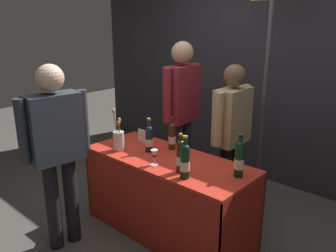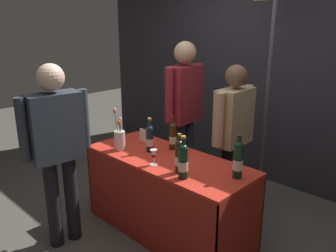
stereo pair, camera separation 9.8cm
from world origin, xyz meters
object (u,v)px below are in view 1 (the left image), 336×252
at_px(display_bottle_0, 185,160).
at_px(featured_wine_bottle, 239,158).
at_px(tasting_table, 168,182).
at_px(booth_signpost, 266,72).
at_px(wine_glass_near_vendor, 154,154).
at_px(taster_foreground_right, 56,142).
at_px(vendor_presenter, 232,128).
at_px(flower_vase, 119,139).

bearing_deg(display_bottle_0, featured_wine_bottle, 45.68).
bearing_deg(featured_wine_bottle, tasting_table, -172.38).
distance_m(tasting_table, booth_signpost, 1.51).
bearing_deg(wine_glass_near_vendor, featured_wine_bottle, 23.31).
bearing_deg(tasting_table, booth_signpost, 75.49).
xyz_separation_m(featured_wine_bottle, taster_foreground_right, (-1.23, -0.85, 0.06)).
bearing_deg(taster_foreground_right, featured_wine_bottle, -48.38).
xyz_separation_m(featured_wine_bottle, vendor_presenter, (-0.44, 0.59, 0.01)).
height_order(display_bottle_0, booth_signpost, booth_signpost).
xyz_separation_m(featured_wine_bottle, display_bottle_0, (-0.30, -0.30, -0.01)).
height_order(wine_glass_near_vendor, flower_vase, flower_vase).
bearing_deg(tasting_table, flower_vase, -160.97).
bearing_deg(flower_vase, taster_foreground_right, -98.21).
xyz_separation_m(flower_vase, booth_signpost, (0.78, 1.33, 0.57)).
bearing_deg(booth_signpost, taster_foreground_right, -114.23).
xyz_separation_m(display_bottle_0, taster_foreground_right, (-0.93, -0.54, 0.07)).
bearing_deg(taster_foreground_right, flower_vase, -1.08).
height_order(tasting_table, booth_signpost, booth_signpost).
xyz_separation_m(tasting_table, display_bottle_0, (0.37, -0.22, 0.39)).
bearing_deg(tasting_table, display_bottle_0, -30.14).
xyz_separation_m(featured_wine_bottle, wine_glass_near_vendor, (-0.65, -0.28, -0.06)).
relative_size(tasting_table, wine_glass_near_vendor, 11.63).
relative_size(tasting_table, booth_signpost, 0.68).
distance_m(tasting_table, wine_glass_near_vendor, 0.38).
bearing_deg(booth_signpost, vendor_presenter, -98.33).
distance_m(display_bottle_0, vendor_presenter, 0.90).
bearing_deg(booth_signpost, tasting_table, -104.51).
bearing_deg(wine_glass_near_vendor, display_bottle_0, -3.87).
bearing_deg(wine_glass_near_vendor, taster_foreground_right, -135.74).
bearing_deg(featured_wine_bottle, taster_foreground_right, -145.51).
bearing_deg(featured_wine_bottle, booth_signpost, 108.85).
bearing_deg(vendor_presenter, wine_glass_near_vendor, -16.04).
distance_m(display_bottle_0, wine_glass_near_vendor, 0.36).
xyz_separation_m(wine_glass_near_vendor, vendor_presenter, (0.21, 0.87, 0.07)).
height_order(vendor_presenter, taster_foreground_right, taster_foreground_right).
relative_size(display_bottle_0, booth_signpost, 0.15).
height_order(tasting_table, display_bottle_0, display_bottle_0).
bearing_deg(booth_signpost, flower_vase, -120.38).
relative_size(flower_vase, vendor_presenter, 0.27).
xyz_separation_m(tasting_table, flower_vase, (-0.48, -0.17, 0.35)).
bearing_deg(flower_vase, wine_glass_near_vendor, -3.05).
relative_size(wine_glass_near_vendor, vendor_presenter, 0.09).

